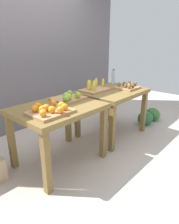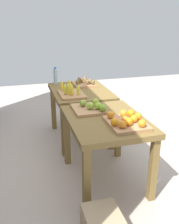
{
  "view_description": "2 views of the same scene",
  "coord_description": "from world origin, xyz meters",
  "px_view_note": "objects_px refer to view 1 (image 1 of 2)",
  "views": [
    {
      "loc": [
        -2.01,
        -1.79,
        1.49
      ],
      "look_at": [
        -0.0,
        -0.01,
        0.54
      ],
      "focal_mm": 32.12,
      "sensor_mm": 36.0,
      "label": 1
    },
    {
      "loc": [
        -2.98,
        0.87,
        1.81
      ],
      "look_at": [
        0.03,
        0.01,
        0.61
      ],
      "focal_mm": 42.14,
      "sensor_mm": 36.0,
      "label": 2
    }
  ],
  "objects_px": {
    "water_bottle": "(113,77)",
    "display_table_left": "(58,115)",
    "apple_bin": "(69,97)",
    "watermelon_pile": "(149,116)",
    "banana_crate": "(94,88)",
    "orange_bin": "(50,110)",
    "kiwi_bin": "(128,87)",
    "display_table_right": "(112,97)"
  },
  "relations": [
    {
      "from": "banana_crate",
      "to": "kiwi_bin",
      "type": "relative_size",
      "value": 1.19
    },
    {
      "from": "watermelon_pile",
      "to": "display_table_left",
      "type": "bearing_deg",
      "value": 172.88
    },
    {
      "from": "display_table_right",
      "to": "water_bottle",
      "type": "bearing_deg",
      "value": 34.11
    },
    {
      "from": "apple_bin",
      "to": "water_bottle",
      "type": "distance_m",
      "value": 1.29
    },
    {
      "from": "banana_crate",
      "to": "kiwi_bin",
      "type": "bearing_deg",
      "value": -33.26
    },
    {
      "from": "kiwi_bin",
      "to": "display_table_right",
      "type": "bearing_deg",
      "value": 153.81
    },
    {
      "from": "orange_bin",
      "to": "kiwi_bin",
      "type": "bearing_deg",
      "value": 0.51
    },
    {
      "from": "apple_bin",
      "to": "water_bottle",
      "type": "relative_size",
      "value": 1.51
    },
    {
      "from": "orange_bin",
      "to": "kiwi_bin",
      "type": "relative_size",
      "value": 1.19
    },
    {
      "from": "water_bottle",
      "to": "banana_crate",
      "type": "bearing_deg",
      "value": -171.27
    },
    {
      "from": "orange_bin",
      "to": "water_bottle",
      "type": "distance_m",
      "value": 1.81
    },
    {
      "from": "water_bottle",
      "to": "kiwi_bin",
      "type": "bearing_deg",
      "value": -113.05
    },
    {
      "from": "display_table_right",
      "to": "banana_crate",
      "type": "relative_size",
      "value": 2.36
    },
    {
      "from": "orange_bin",
      "to": "banana_crate",
      "type": "bearing_deg",
      "value": 16.2
    },
    {
      "from": "banana_crate",
      "to": "watermelon_pile",
      "type": "distance_m",
      "value": 1.38
    },
    {
      "from": "display_table_left",
      "to": "banana_crate",
      "type": "bearing_deg",
      "value": 11.8
    },
    {
      "from": "display_table_left",
      "to": "kiwi_bin",
      "type": "xyz_separation_m",
      "value": [
        1.37,
        -0.12,
        0.15
      ]
    },
    {
      "from": "apple_bin",
      "to": "water_bottle",
      "type": "xyz_separation_m",
      "value": [
        1.27,
        0.19,
        0.09
      ]
    },
    {
      "from": "display_table_right",
      "to": "apple_bin",
      "type": "bearing_deg",
      "value": 173.6
    },
    {
      "from": "banana_crate",
      "to": "water_bottle",
      "type": "relative_size",
      "value": 1.66
    },
    {
      "from": "display_table_left",
      "to": "watermelon_pile",
      "type": "relative_size",
      "value": 1.51
    },
    {
      "from": "display_table_left",
      "to": "kiwi_bin",
      "type": "relative_size",
      "value": 2.82
    },
    {
      "from": "orange_bin",
      "to": "watermelon_pile",
      "type": "xyz_separation_m",
      "value": [
        2.24,
        -0.12,
        -0.67
      ]
    },
    {
      "from": "display_table_left",
      "to": "display_table_right",
      "type": "xyz_separation_m",
      "value": [
        1.12,
        0.0,
        0.0
      ]
    },
    {
      "from": "orange_bin",
      "to": "banana_crate",
      "type": "height_order",
      "value": "banana_crate"
    },
    {
      "from": "display_table_right",
      "to": "apple_bin",
      "type": "height_order",
      "value": "apple_bin"
    },
    {
      "from": "banana_crate",
      "to": "display_table_right",
      "type": "bearing_deg",
      "value": -39.98
    },
    {
      "from": "kiwi_bin",
      "to": "banana_crate",
      "type": "bearing_deg",
      "value": 146.74
    },
    {
      "from": "kiwi_bin",
      "to": "water_bottle",
      "type": "relative_size",
      "value": 1.4
    },
    {
      "from": "orange_bin",
      "to": "water_bottle",
      "type": "height_order",
      "value": "water_bottle"
    },
    {
      "from": "display_table_right",
      "to": "water_bottle",
      "type": "xyz_separation_m",
      "value": [
        0.42,
        0.29,
        0.24
      ]
    },
    {
      "from": "display_table_right",
      "to": "watermelon_pile",
      "type": "relative_size",
      "value": 1.51
    },
    {
      "from": "water_bottle",
      "to": "watermelon_pile",
      "type": "xyz_separation_m",
      "value": [
        0.48,
        -0.54,
        -0.76
      ]
    },
    {
      "from": "kiwi_bin",
      "to": "watermelon_pile",
      "type": "relative_size",
      "value": 0.54
    },
    {
      "from": "display_table_right",
      "to": "orange_bin",
      "type": "relative_size",
      "value": 2.36
    },
    {
      "from": "apple_bin",
      "to": "display_table_right",
      "type": "bearing_deg",
      "value": -6.4
    },
    {
      "from": "display_table_right",
      "to": "orange_bin",
      "type": "xyz_separation_m",
      "value": [
        -1.34,
        -0.14,
        0.15
      ]
    },
    {
      "from": "water_bottle",
      "to": "display_table_left",
      "type": "bearing_deg",
      "value": -169.48
    },
    {
      "from": "watermelon_pile",
      "to": "banana_crate",
      "type": "bearing_deg",
      "value": 158.63
    },
    {
      "from": "display_table_left",
      "to": "banana_crate",
      "type": "distance_m",
      "value": 0.93
    },
    {
      "from": "kiwi_bin",
      "to": "watermelon_pile",
      "type": "xyz_separation_m",
      "value": [
        0.65,
        -0.13,
        -0.67
      ]
    },
    {
      "from": "orange_bin",
      "to": "apple_bin",
      "type": "height_order",
      "value": "apple_bin"
    }
  ]
}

